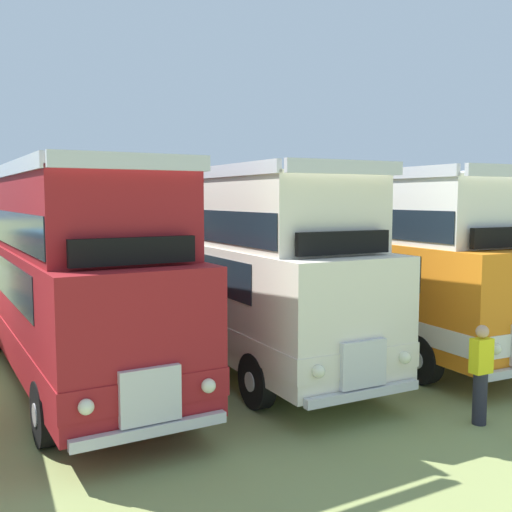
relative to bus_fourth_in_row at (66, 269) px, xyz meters
The scene contains 4 objects.
bus_fourth_in_row is the anchor object (origin of this frame).
bus_fifth_in_row 3.89m from the bus_fourth_in_row, ahead, with size 2.73×11.52×4.52m.
bus_sixth_in_row 7.70m from the bus_fourth_in_row, ahead, with size 2.71×10.69×4.52m.
marshal_person 8.54m from the bus_fourth_in_row, 46.22° to the right, with size 0.36×0.24×1.73m.
Camera 1 is at (-0.13, -13.21, 3.88)m, focal length 41.67 mm.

